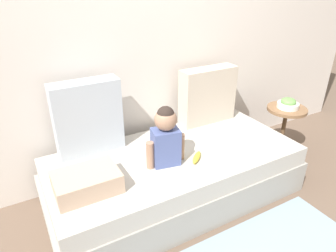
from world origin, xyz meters
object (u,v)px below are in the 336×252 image
couch (175,176)px  folded_blanket (87,182)px  side_table (285,119)px  banana (197,157)px  fruit_bowl (288,104)px  throw_pillow_left (88,118)px  throw_pillow_right (208,95)px  toddler (166,136)px

couch → folded_blanket: folded_blanket is taller
folded_blanket → side_table: size_ratio=0.81×
banana → folded_blanket: size_ratio=0.42×
couch → fruit_bowl: bearing=3.5°
couch → throw_pillow_left: throw_pillow_left is taller
couch → fruit_bowl: (1.30, 0.08, 0.33)m
couch → throw_pillow_left: size_ratio=3.54×
throw_pillow_left → fruit_bowl: size_ratio=2.76×
throw_pillow_right → folded_blanket: 1.36m
throw_pillow_right → toddler: (-0.67, -0.44, -0.03)m
banana → throw_pillow_right: bearing=48.7°
throw_pillow_right → side_table: bearing=-20.3°
toddler → fruit_bowl: toddler is taller
fruit_bowl → folded_blanket: bearing=-174.5°
throw_pillow_right → fruit_bowl: throw_pillow_right is taller
side_table → banana: bearing=-169.1°
throw_pillow_right → throw_pillow_left: bearing=180.0°
folded_blanket → side_table: (2.01, 0.19, -0.10)m
throw_pillow_right → banana: bearing=-131.3°
toddler → banana: 0.31m
couch → fruit_bowl: size_ratio=9.76×
side_table → fruit_bowl: 0.16m
side_table → throw_pillow_left: bearing=171.4°
couch → side_table: size_ratio=4.00×
banana → fruit_bowl: size_ratio=0.84×
throw_pillow_right → banana: size_ratio=3.09×
couch → toddler: toddler is taller
couch → banana: 0.29m
folded_blanket → throw_pillow_left: bearing=70.6°
throw_pillow_right → fruit_bowl: bearing=-20.3°
couch → folded_blanket: (-0.71, -0.11, 0.28)m
side_table → fruit_bowl: size_ratio=2.44×
banana → folded_blanket: folded_blanket is taller
toddler → fruit_bowl: (1.43, 0.16, -0.10)m
throw_pillow_right → couch: bearing=-146.7°
toddler → side_table: toddler is taller
throw_pillow_left → banana: bearing=-38.7°
toddler → banana: size_ratio=2.62×
side_table → fruit_bowl: bearing=0.0°
throw_pillow_left → fruit_bowl: bearing=-8.6°
throw_pillow_right → fruit_bowl: size_ratio=2.59×
folded_blanket → side_table: folded_blanket is taller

